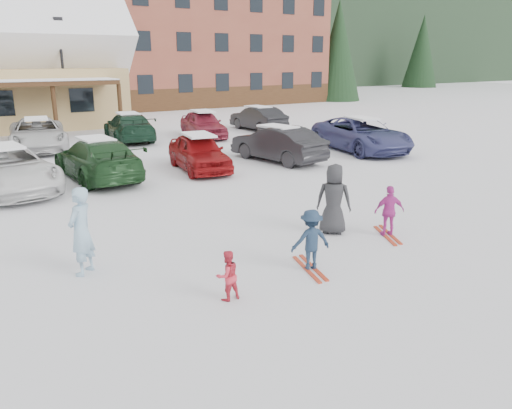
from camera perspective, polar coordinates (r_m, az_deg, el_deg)
ground at (r=10.70m, az=1.54°, el=-6.67°), size 160.00×160.00×0.00m
alpine_hotel at (r=50.41m, az=-9.98°, el=21.18°), size 31.48×14.01×21.48m
lamp_post at (r=32.92m, az=-21.22°, el=14.37°), size 0.50×0.25×6.50m
conifer_1 at (r=53.66m, az=9.42°, el=18.35°), size 4.84×4.84×11.22m
conifer_3 at (r=53.41m, az=-20.98°, el=16.32°), size 3.96×3.96×9.18m
conifer_4 at (r=67.09m, az=3.75°, el=18.32°), size 5.06×5.06×11.73m
adult_skier at (r=10.46m, az=-19.37°, el=-2.91°), size 0.77×0.76×1.80m
toddler_red at (r=8.99m, az=-3.28°, el=-8.10°), size 0.47×0.37×0.93m
child_navy at (r=10.22m, az=6.29°, el=-4.04°), size 0.92×0.68×1.28m
skis_child_navy at (r=10.45m, az=6.18°, el=-7.25°), size 0.57×1.40×0.03m
child_magenta at (r=12.51m, az=15.00°, el=-0.73°), size 0.80×0.60×1.26m
skis_child_magenta at (r=12.70m, az=14.80°, el=-3.38°), size 0.79×1.35×0.03m
bystander_dark at (r=12.34m, az=8.87°, el=0.61°), size 0.99×1.00×1.75m
parked_car_2 at (r=18.14m, az=-26.66°, el=3.67°), size 3.09×5.61×1.49m
parked_car_3 at (r=18.75m, az=-17.69°, el=4.98°), size 2.27×5.15×1.47m
parked_car_4 at (r=19.48m, az=-6.55°, el=5.93°), size 2.24×4.29×1.39m
parked_car_5 at (r=21.13m, az=2.51°, el=6.94°), size 2.25×4.65×1.47m
parked_car_6 at (r=24.01m, az=11.94°, el=7.83°), size 3.42×5.90×1.55m
parked_car_10 at (r=25.92m, az=-23.66°, el=7.37°), size 3.22×5.67×1.49m
parked_car_11 at (r=27.35m, az=-14.32°, el=8.57°), size 2.62×5.18×1.44m
parked_car_12 at (r=27.80m, az=-6.06°, el=9.11°), size 2.33×4.46×1.45m
parked_car_13 at (r=30.46m, az=0.25°, el=9.80°), size 1.58×4.34×1.42m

